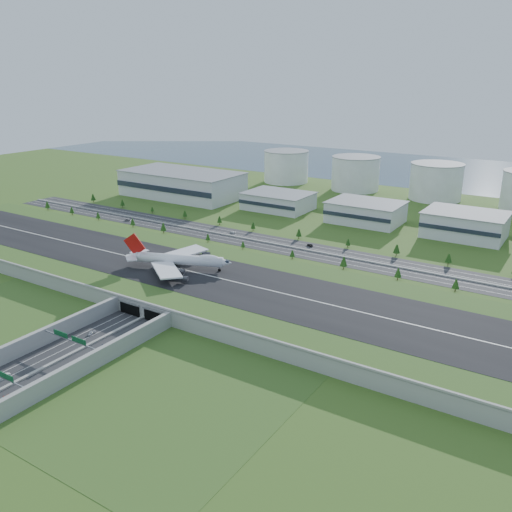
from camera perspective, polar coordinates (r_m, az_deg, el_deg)
The scene contains 22 objects.
ground at distance 319.75m, azimuth -5.62°, elevation -3.29°, with size 1200.00×1200.00×0.00m, color #2F581B.
airfield_deck at distance 318.17m, azimuth -5.65°, elevation -2.61°, with size 520.00×100.00×9.20m.
underpass_road at distance 255.41m, azimuth -19.67°, elevation -9.46°, with size 38.80×120.40×8.00m.
sign_gantry_near at distance 256.14m, azimuth -18.99°, elevation -8.40°, with size 38.70×0.70×9.80m.
north_expressway at distance 394.07m, azimuth 2.90°, elevation 1.07°, with size 560.00×36.00×0.12m, color #28282B.
tree_row at distance 385.67m, azimuth 5.35°, elevation 1.36°, with size 503.26×48.72×8.44m.
hangar_west at distance 557.92m, azimuth -7.78°, elevation 7.50°, with size 120.00×60.00×25.00m, color silver.
hangar_mid_a at distance 500.51m, azimuth 2.36°, elevation 5.78°, with size 58.00×42.00×15.00m, color silver.
hangar_mid_b at distance 464.57m, azimuth 11.48°, elevation 4.53°, with size 58.00×42.00×17.00m, color silver.
hangar_mid_c at distance 443.13m, azimuth 21.14°, elevation 3.08°, with size 58.00×42.00×19.00m, color silver.
fuel_tank_a at distance 630.10m, azimuth 3.19°, elevation 9.38°, with size 50.00×50.00×35.00m, color silver.
fuel_tank_b at distance 593.60m, azimuth 10.42°, elevation 8.52°, with size 50.00×50.00×35.00m, color silver.
fuel_tank_c at distance 567.58m, azimuth 18.42°, elevation 7.42°, with size 50.00×50.00×35.00m, color silver.
bay_water at distance 745.07m, azimuth 17.97°, elevation 8.59°, with size 1200.00×260.00×0.06m, color #324D60.
boeing_747 at distance 326.04m, azimuth -8.18°, elevation -0.35°, with size 63.92×59.28×20.78m.
car_0 at distance 274.13m, azimuth -16.94°, elevation -7.74°, with size 2.01×5.00×1.71m, color silver.
car_1 at distance 250.67m, azimuth -24.96°, elevation -11.39°, with size 1.69×4.86×1.60m, color silver.
car_2 at distance 259.17m, azimuth -15.82°, elevation -9.23°, with size 2.81×6.10×1.70m, color #0B1738.
car_3 at distance 235.79m, azimuth -24.35°, elevation -13.26°, with size 2.34×5.76×1.67m, color red.
car_4 at distance 473.07m, azimuth -13.37°, elevation 3.71°, with size 2.03×5.05×1.72m, color #4E4D52.
car_5 at distance 394.15m, azimuth 5.68°, elevation 1.14°, with size 1.82×5.23×1.72m, color black.
car_7 at distance 425.20m, azimuth -2.48°, elevation 2.51°, with size 2.02×4.98×1.45m, color white.
Camera 1 is at (185.23, -231.77, 119.21)m, focal length 38.00 mm.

